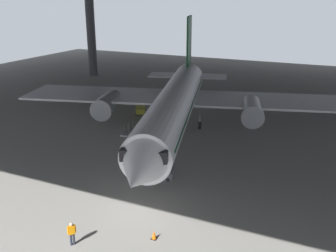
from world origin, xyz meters
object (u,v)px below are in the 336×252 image
object	(u,v)px
airplane_main	(175,104)
baggage_tug	(141,110)
traffic_cone_orange	(154,235)
crew_worker_by_stairs	(147,151)
boarding_stairs	(150,168)
crew_worker_near_nose	(72,232)

from	to	relation	value
airplane_main	baggage_tug	xyz separation A→B (m)	(-7.39, 5.48, -3.07)
airplane_main	traffic_cone_orange	world-z (taller)	airplane_main
airplane_main	crew_worker_by_stairs	world-z (taller)	airplane_main
airplane_main	boarding_stairs	world-z (taller)	airplane_main
airplane_main	boarding_stairs	distance (m)	11.33
crew_worker_by_stairs	crew_worker_near_nose	bearing A→B (deg)	-82.05
traffic_cone_orange	airplane_main	bearing A→B (deg)	109.85
crew_worker_near_nose	baggage_tug	size ratio (longest dim) A/B	0.64
baggage_tug	airplane_main	bearing A→B (deg)	-36.57
boarding_stairs	crew_worker_near_nose	xyz separation A→B (m)	(0.06, -10.71, 0.16)
airplane_main	traffic_cone_orange	bearing A→B (deg)	-70.15
traffic_cone_orange	crew_worker_by_stairs	bearing A→B (deg)	119.68
boarding_stairs	crew_worker_by_stairs	size ratio (longest dim) A/B	2.98
crew_worker_by_stairs	baggage_tug	distance (m)	15.32
airplane_main	traffic_cone_orange	distance (m)	20.19
boarding_stairs	crew_worker_by_stairs	world-z (taller)	boarding_stairs
crew_worker_near_nose	crew_worker_by_stairs	distance (m)	13.89
crew_worker_near_nose	baggage_tug	xyz separation A→B (m)	(-9.77, 26.92, -0.38)
airplane_main	boarding_stairs	xyz separation A→B (m)	(2.32, -10.72, -2.86)
airplane_main	baggage_tug	size ratio (longest dim) A/B	15.59
boarding_stairs	crew_worker_by_stairs	bearing A→B (deg)	121.46
traffic_cone_orange	crew_worker_near_nose	bearing A→B (deg)	-148.41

